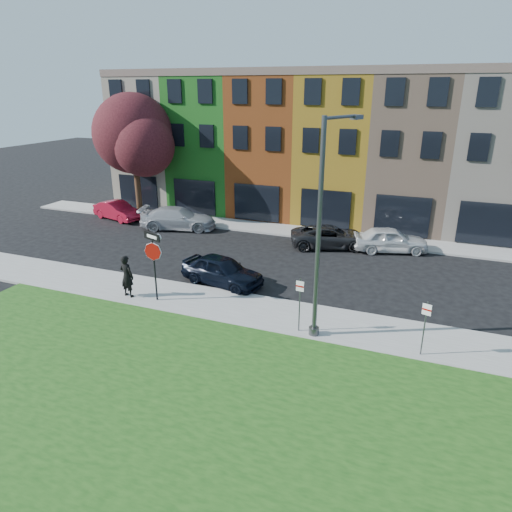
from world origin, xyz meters
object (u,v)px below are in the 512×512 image
at_px(stop_sign, 153,253).
at_px(man, 127,276).
at_px(sedan_near, 222,270).
at_px(street_lamp, 322,232).

relative_size(stop_sign, man, 1.61).
distance_m(stop_sign, sedan_near, 3.90).
relative_size(stop_sign, street_lamp, 0.39).
distance_m(man, sedan_near, 4.57).
bearing_deg(street_lamp, man, -160.03).
distance_m(stop_sign, street_lamp, 7.76).
height_order(stop_sign, street_lamp, street_lamp).
bearing_deg(stop_sign, man, -156.53).
xyz_separation_m(man, street_lamp, (8.99, -0.12, 3.16)).
bearing_deg(stop_sign, street_lamp, 17.57).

